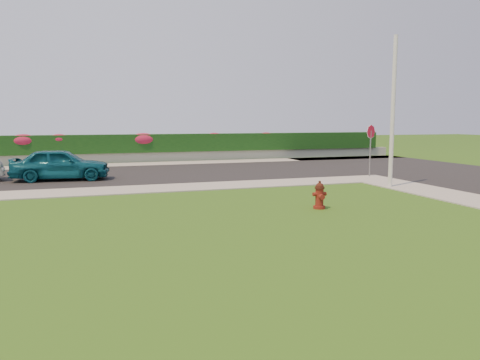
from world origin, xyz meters
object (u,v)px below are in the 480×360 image
object	(u,v)px
stop_sign	(371,138)
utility_pole	(393,113)
fire_hydrant	(320,196)
sedan_teal	(61,164)

from	to	relation	value
stop_sign	utility_pole	bearing A→B (deg)	-111.29
fire_hydrant	stop_sign	distance (m)	8.54
fire_hydrant	sedan_teal	distance (m)	11.70
sedan_teal	utility_pole	world-z (taller)	utility_pole
fire_hydrant	sedan_teal	world-z (taller)	sedan_teal
utility_pole	stop_sign	bearing A→B (deg)	69.35
sedan_teal	utility_pole	distance (m)	13.64
sedan_teal	stop_sign	distance (m)	13.58
sedan_teal	utility_pole	xyz separation A→B (m)	(12.05, -6.02, 2.13)
fire_hydrant	stop_sign	xyz separation A→B (m)	(5.81, 6.12, 1.35)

